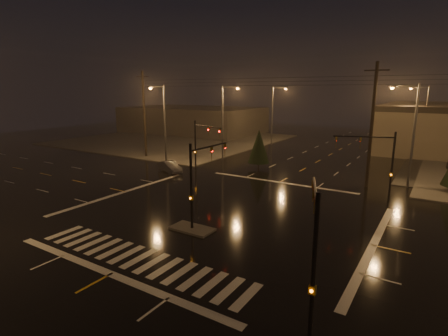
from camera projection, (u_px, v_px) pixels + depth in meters
The scene contains 20 objects.
ground at pixel (223, 213), 27.34m from camera, with size 140.00×140.00×0.00m, color black.
sidewalk_nw at pixel (175, 139), 67.70m from camera, with size 36.00×36.00×0.12m, color #4C4944.
median_island at pixel (192, 229), 24.02m from camera, with size 3.00×1.60×0.15m, color #4C4944.
crosswalk at pixel (139, 259), 19.91m from camera, with size 15.00×2.60×0.01m, color beige.
stop_bar_near at pixel (111, 274), 18.26m from camera, with size 16.00×0.50×0.01m, color beige.
stop_bar_far at pixel (279, 182), 36.42m from camera, with size 16.00×0.50×0.01m, color beige.
commercial_block at pixel (192, 120), 79.61m from camera, with size 30.00×18.00×5.60m, color #3F3B38.
signal_mast_median at pixel (199, 174), 23.99m from camera, with size 0.25×4.59×6.00m.
signal_mast_ne at pixel (380, 157), 29.94m from camera, with size 4.84×1.86×6.00m.
signal_mast_nw at pixel (200, 140), 39.82m from camera, with size 4.84×1.86×6.00m.
signal_mast_se at pixel (314, 245), 13.16m from camera, with size 1.55×3.87×6.00m.
streetlight_1 at pixel (224, 118), 46.75m from camera, with size 2.77×0.32×10.00m.
streetlight_2 at pixel (274, 112), 59.97m from camera, with size 2.77×0.32×10.00m.
streetlight_3 at pixel (411, 128), 33.47m from camera, with size 2.77×0.32×10.00m.
streetlight_4 at pixel (423, 116), 49.98m from camera, with size 2.77×0.32×10.00m.
streetlight_5 at pixel (163, 120), 43.63m from camera, with size 0.32×2.77×10.00m.
utility_pole_0 at pixel (144, 114), 49.00m from camera, with size 2.20×0.32×12.00m.
utility_pole_1 at pixel (372, 125), 33.40m from camera, with size 2.20×0.32×12.00m.
conifer_3 at pixel (259, 146), 42.39m from camera, with size 2.62×2.62×4.79m.
car_crossing at pixel (170, 167), 40.77m from camera, with size 1.35×3.88×1.28m, color #57585F.
Camera 1 is at (13.87, -21.89, 9.40)m, focal length 28.00 mm.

